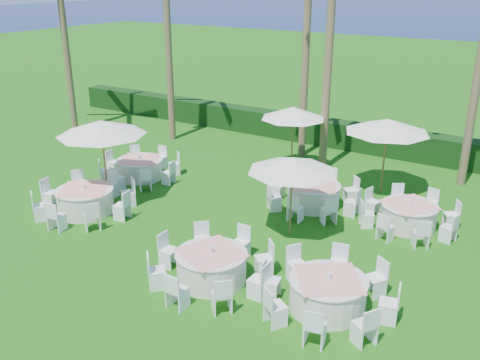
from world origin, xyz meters
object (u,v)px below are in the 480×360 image
object	(u,v)px
umbrella_c	(293,113)
umbrella_d	(387,126)
banquet_table_f	(409,215)
banquet_table_e	(313,195)
banquet_table_b	(211,266)
banquet_table_d	(140,168)
umbrella_a	(101,128)
banquet_table_c	(328,293)
umbrella_b	(292,165)
banquet_table_a	(85,200)

from	to	relation	value
umbrella_c	umbrella_d	distance (m)	3.91
banquet_table_f	umbrella_d	size ratio (longest dim) A/B	1.02
umbrella_d	banquet_table_e	bearing A→B (deg)	-122.98
banquet_table_b	banquet_table_f	bearing A→B (deg)	59.60
banquet_table_d	umbrella_a	world-z (taller)	umbrella_a
banquet_table_c	umbrella_c	size ratio (longest dim) A/B	1.23
banquet_table_e	umbrella_a	bearing A→B (deg)	-152.28
banquet_table_c	umbrella_b	distance (m)	4.47
banquet_table_d	umbrella_b	bearing A→B (deg)	-9.81
umbrella_b	banquet_table_f	bearing A→B (deg)	39.95
umbrella_c	banquet_table_e	bearing A→B (deg)	-50.68
umbrella_a	umbrella_b	size ratio (longest dim) A/B	1.13
umbrella_a	banquet_table_a	bearing A→B (deg)	-83.41
banquet_table_b	umbrella_b	xyz separation A→B (m)	(0.54, 3.54, 1.90)
banquet_table_f	umbrella_c	world-z (taller)	umbrella_c
banquet_table_c	banquet_table_f	world-z (taller)	banquet_table_c
umbrella_b	umbrella_c	xyz separation A→B (m)	(-2.58, 5.18, 0.16)
umbrella_a	umbrella_d	world-z (taller)	umbrella_a
banquet_table_c	banquet_table_d	world-z (taller)	banquet_table_c
umbrella_a	umbrella_c	size ratio (longest dim) A/B	1.14
umbrella_a	umbrella_b	bearing A→B (deg)	8.61
banquet_table_e	banquet_table_d	bearing A→B (deg)	-170.90
banquet_table_e	umbrella_b	size ratio (longest dim) A/B	1.19
banquet_table_d	banquet_table_e	bearing A→B (deg)	9.10
banquet_table_b	umbrella_d	bearing A→B (deg)	77.56
banquet_table_b	umbrella_b	world-z (taller)	umbrella_b
banquet_table_b	umbrella_d	xyz separation A→B (m)	(1.87, 8.46, 2.15)
banquet_table_f	umbrella_c	size ratio (longest dim) A/B	1.14
banquet_table_d	umbrella_b	xyz separation A→B (m)	(7.37, -1.28, 1.92)
banquet_table_d	banquet_table_f	xyz separation A→B (m)	(10.38, 1.25, -0.01)
umbrella_b	umbrella_c	bearing A→B (deg)	116.50
banquet_table_a	umbrella_d	size ratio (longest dim) A/B	1.12
banquet_table_e	umbrella_b	distance (m)	3.09
banquet_table_a	umbrella_b	bearing A→B (deg)	18.23
umbrella_b	umbrella_c	world-z (taller)	umbrella_c
banquet_table_a	banquet_table_f	size ratio (longest dim) A/B	1.10
banquet_table_d	umbrella_a	distance (m)	3.30
banquet_table_c	banquet_table_e	xyz separation A→B (m)	(-2.91, 5.51, -0.01)
umbrella_b	umbrella_d	size ratio (longest dim) A/B	0.90
banquet_table_f	banquet_table_b	bearing A→B (deg)	-120.40
banquet_table_b	umbrella_c	distance (m)	9.18
banquet_table_b	umbrella_d	size ratio (longest dim) A/B	1.09
banquet_table_c	umbrella_b	xyz separation A→B (m)	(-2.60, 3.10, 1.90)
banquet_table_b	umbrella_b	bearing A→B (deg)	81.26
banquet_table_a	banquet_table_b	xyz separation A→B (m)	(6.19, -1.32, -0.01)
banquet_table_a	umbrella_d	xyz separation A→B (m)	(8.06, 7.15, 2.14)
umbrella_b	banquet_table_d	bearing A→B (deg)	170.19
banquet_table_d	banquet_table_e	distance (m)	7.15
umbrella_a	umbrella_c	xyz separation A→B (m)	(4.29, 6.22, -0.22)
banquet_table_e	umbrella_a	distance (m)	7.75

